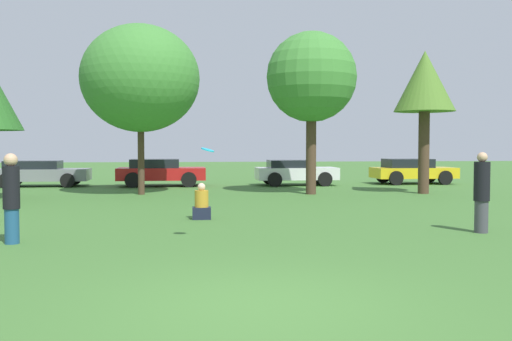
# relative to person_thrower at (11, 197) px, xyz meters

# --- Properties ---
(ground_plane) EXTENTS (120.00, 120.00, 0.00)m
(ground_plane) POSITION_rel_person_thrower_xyz_m (4.31, -4.79, -0.91)
(ground_plane) COLOR #3D6B2D
(person_thrower) EXTENTS (0.32, 0.32, 1.77)m
(person_thrower) POSITION_rel_person_thrower_xyz_m (0.00, 0.00, 0.00)
(person_thrower) COLOR navy
(person_thrower) RESTS_ON ground
(person_catcher) EXTENTS (0.34, 0.34, 1.78)m
(person_catcher) POSITION_rel_person_thrower_xyz_m (9.84, 0.32, -0.02)
(person_catcher) COLOR #3F3F47
(person_catcher) RESTS_ON ground
(frisbee) EXTENTS (0.27, 0.27, 0.12)m
(frisbee) POSITION_rel_person_thrower_xyz_m (3.82, -0.26, 0.92)
(frisbee) COLOR #19B2D8
(bystander_sitting) EXTENTS (0.48, 0.40, 0.94)m
(bystander_sitting) POSITION_rel_person_thrower_xyz_m (3.74, 3.33, -0.54)
(bystander_sitting) COLOR #191E33
(bystander_sitting) RESTS_ON ground
(tree_1) EXTENTS (4.60, 4.60, 6.61)m
(tree_1) POSITION_rel_person_thrower_xyz_m (1.51, 11.06, 3.61)
(tree_1) COLOR #473323
(tree_1) RESTS_ON ground
(tree_2) EXTENTS (3.54, 3.54, 6.38)m
(tree_2) POSITION_rel_person_thrower_xyz_m (8.16, 10.50, 3.66)
(tree_2) COLOR #473323
(tree_2) RESTS_ON ground
(tree_3) EXTENTS (2.40, 2.40, 5.68)m
(tree_3) POSITION_rel_person_thrower_xyz_m (12.68, 10.26, 3.44)
(tree_3) COLOR #473323
(tree_3) RESTS_ON ground
(parked_car_grey) EXTENTS (4.42, 1.89, 1.21)m
(parked_car_grey) POSITION_rel_person_thrower_xyz_m (-3.63, 15.99, -0.26)
(parked_car_grey) COLOR slate
(parked_car_grey) RESTS_ON ground
(parked_car_red) EXTENTS (4.12, 2.12, 1.28)m
(parked_car_red) POSITION_rel_person_thrower_xyz_m (1.98, 15.63, -0.22)
(parked_car_red) COLOR red
(parked_car_red) RESTS_ON ground
(parked_car_white) EXTENTS (3.89, 2.00, 1.22)m
(parked_car_white) POSITION_rel_person_thrower_xyz_m (8.42, 15.48, -0.26)
(parked_car_white) COLOR silver
(parked_car_white) RESTS_ON ground
(parked_car_yellow) EXTENTS (4.06, 2.06, 1.26)m
(parked_car_yellow) POSITION_rel_person_thrower_xyz_m (14.42, 15.85, -0.24)
(parked_car_yellow) COLOR gold
(parked_car_yellow) RESTS_ON ground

